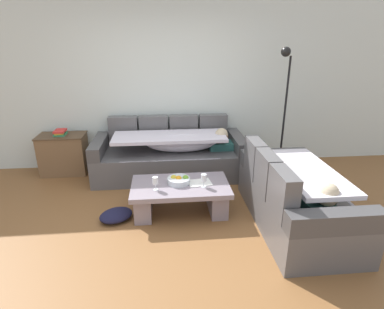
{
  "coord_description": "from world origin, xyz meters",
  "views": [
    {
      "loc": [
        0.01,
        -2.98,
        2.07
      ],
      "look_at": [
        0.39,
        1.03,
        0.55
      ],
      "focal_mm": 29.01,
      "sensor_mm": 36.0,
      "label": 1
    }
  ],
  "objects_px": {
    "fruit_bowl": "(179,180)",
    "couch_along_wall": "(172,155)",
    "open_magazine": "(200,183)",
    "side_cabinet": "(64,154)",
    "coffee_table": "(180,195)",
    "wine_glass_near_right": "(204,178)",
    "floor_lamp": "(283,104)",
    "couch_near_window": "(295,197)",
    "crumpled_garment": "(116,215)",
    "book_stack_on_cabinet": "(60,132)",
    "wine_glass_near_left": "(155,181)"
  },
  "relations": [
    {
      "from": "fruit_bowl",
      "to": "couch_along_wall",
      "type": "bearing_deg",
      "value": 92.24
    },
    {
      "from": "fruit_bowl",
      "to": "coffee_table",
      "type": "bearing_deg",
      "value": -69.29
    },
    {
      "from": "couch_near_window",
      "to": "floor_lamp",
      "type": "relative_size",
      "value": 0.92
    },
    {
      "from": "couch_along_wall",
      "to": "book_stack_on_cabinet",
      "type": "relative_size",
      "value": 9.96
    },
    {
      "from": "wine_glass_near_right",
      "to": "crumpled_garment",
      "type": "relative_size",
      "value": 0.42
    },
    {
      "from": "couch_along_wall",
      "to": "side_cabinet",
      "type": "bearing_deg",
      "value": 172.54
    },
    {
      "from": "coffee_table",
      "to": "fruit_bowl",
      "type": "height_order",
      "value": "fruit_bowl"
    },
    {
      "from": "book_stack_on_cabinet",
      "to": "crumpled_garment",
      "type": "relative_size",
      "value": 0.58
    },
    {
      "from": "coffee_table",
      "to": "floor_lamp",
      "type": "bearing_deg",
      "value": 34.15
    },
    {
      "from": "couch_near_window",
      "to": "crumpled_garment",
      "type": "relative_size",
      "value": 4.5
    },
    {
      "from": "couch_near_window",
      "to": "side_cabinet",
      "type": "bearing_deg",
      "value": 60.31
    },
    {
      "from": "coffee_table",
      "to": "crumpled_garment",
      "type": "distance_m",
      "value": 0.82
    },
    {
      "from": "couch_along_wall",
      "to": "floor_lamp",
      "type": "xyz_separation_m",
      "value": [
        1.72,
        -0.04,
        0.79
      ]
    },
    {
      "from": "wine_glass_near_right",
      "to": "floor_lamp",
      "type": "xyz_separation_m",
      "value": [
        1.38,
        1.22,
        0.62
      ]
    },
    {
      "from": "wine_glass_near_right",
      "to": "book_stack_on_cabinet",
      "type": "xyz_separation_m",
      "value": [
        -2.07,
        1.49,
        0.19
      ]
    },
    {
      "from": "fruit_bowl",
      "to": "floor_lamp",
      "type": "bearing_deg",
      "value": 32.95
    },
    {
      "from": "coffee_table",
      "to": "open_magazine",
      "type": "relative_size",
      "value": 4.29
    },
    {
      "from": "side_cabinet",
      "to": "book_stack_on_cabinet",
      "type": "height_order",
      "value": "book_stack_on_cabinet"
    },
    {
      "from": "floor_lamp",
      "to": "open_magazine",
      "type": "bearing_deg",
      "value": -141.9
    },
    {
      "from": "coffee_table",
      "to": "book_stack_on_cabinet",
      "type": "height_order",
      "value": "book_stack_on_cabinet"
    },
    {
      "from": "open_magazine",
      "to": "couch_along_wall",
      "type": "bearing_deg",
      "value": 96.83
    },
    {
      "from": "couch_along_wall",
      "to": "book_stack_on_cabinet",
      "type": "bearing_deg",
      "value": 172.6
    },
    {
      "from": "couch_near_window",
      "to": "couch_along_wall",
      "type": "bearing_deg",
      "value": 41.68
    },
    {
      "from": "couch_along_wall",
      "to": "couch_near_window",
      "type": "xyz_separation_m",
      "value": [
        1.37,
        -1.54,
        0.0
      ]
    },
    {
      "from": "couch_along_wall",
      "to": "book_stack_on_cabinet",
      "type": "xyz_separation_m",
      "value": [
        -1.73,
        0.23,
        0.35
      ]
    },
    {
      "from": "couch_near_window",
      "to": "floor_lamp",
      "type": "height_order",
      "value": "floor_lamp"
    },
    {
      "from": "couch_near_window",
      "to": "crumpled_garment",
      "type": "bearing_deg",
      "value": 83.05
    },
    {
      "from": "wine_glass_near_right",
      "to": "book_stack_on_cabinet",
      "type": "height_order",
      "value": "book_stack_on_cabinet"
    },
    {
      "from": "fruit_bowl",
      "to": "wine_glass_near_left",
      "type": "relative_size",
      "value": 1.69
    },
    {
      "from": "couch_near_window",
      "to": "fruit_bowl",
      "type": "relative_size",
      "value": 6.42
    },
    {
      "from": "couch_along_wall",
      "to": "coffee_table",
      "type": "bearing_deg",
      "value": -87.09
    },
    {
      "from": "floor_lamp",
      "to": "wine_glass_near_right",
      "type": "bearing_deg",
      "value": -138.55
    },
    {
      "from": "couch_along_wall",
      "to": "side_cabinet",
      "type": "distance_m",
      "value": 1.74
    },
    {
      "from": "fruit_bowl",
      "to": "side_cabinet",
      "type": "height_order",
      "value": "side_cabinet"
    },
    {
      "from": "book_stack_on_cabinet",
      "to": "crumpled_garment",
      "type": "height_order",
      "value": "book_stack_on_cabinet"
    },
    {
      "from": "couch_along_wall",
      "to": "couch_near_window",
      "type": "bearing_deg",
      "value": -48.32
    },
    {
      "from": "couch_along_wall",
      "to": "open_magazine",
      "type": "bearing_deg",
      "value": -75.38
    },
    {
      "from": "side_cabinet",
      "to": "book_stack_on_cabinet",
      "type": "relative_size",
      "value": 3.08
    },
    {
      "from": "wine_glass_near_left",
      "to": "open_magazine",
      "type": "distance_m",
      "value": 0.57
    },
    {
      "from": "coffee_table",
      "to": "wine_glass_near_right",
      "type": "relative_size",
      "value": 7.23
    },
    {
      "from": "coffee_table",
      "to": "side_cabinet",
      "type": "distance_m",
      "value": 2.27
    },
    {
      "from": "side_cabinet",
      "to": "crumpled_garment",
      "type": "relative_size",
      "value": 1.8
    },
    {
      "from": "coffee_table",
      "to": "floor_lamp",
      "type": "height_order",
      "value": "floor_lamp"
    },
    {
      "from": "open_magazine",
      "to": "side_cabinet",
      "type": "xyz_separation_m",
      "value": [
        -2.03,
        1.38,
        -0.06
      ]
    },
    {
      "from": "couch_along_wall",
      "to": "crumpled_garment",
      "type": "distance_m",
      "value": 1.5
    },
    {
      "from": "side_cabinet",
      "to": "couch_along_wall",
      "type": "bearing_deg",
      "value": -7.46
    },
    {
      "from": "wine_glass_near_right",
      "to": "wine_glass_near_left",
      "type": "bearing_deg",
      "value": -177.6
    },
    {
      "from": "couch_along_wall",
      "to": "couch_near_window",
      "type": "height_order",
      "value": "same"
    },
    {
      "from": "wine_glass_near_left",
      "to": "crumpled_garment",
      "type": "relative_size",
      "value": 0.42
    },
    {
      "from": "side_cabinet",
      "to": "open_magazine",
      "type": "bearing_deg",
      "value": -34.28
    }
  ]
}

